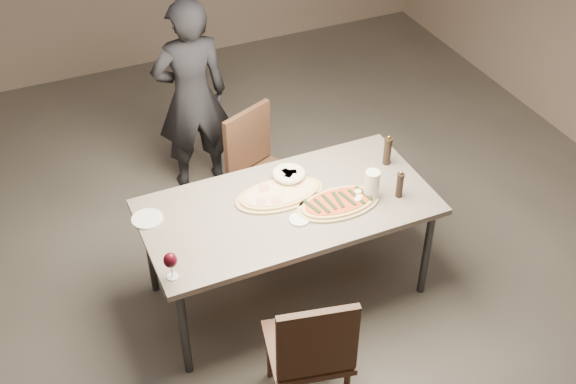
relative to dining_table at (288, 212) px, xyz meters
name	(u,v)px	position (x,y,z in m)	size (l,w,h in m)	color
room	(288,115)	(0.00, 0.00, 0.71)	(7.00, 7.00, 7.00)	#534E47
dining_table	(288,212)	(0.00, 0.00, 0.00)	(1.80, 0.90, 0.75)	slate
zucchini_pizza	(339,203)	(0.28, -0.13, 0.07)	(0.55, 0.30, 0.05)	tan
ham_pizza	(280,194)	(-0.01, 0.10, 0.07)	(0.58, 0.32, 0.04)	tan
bread_basket	(289,176)	(0.10, 0.21, 0.10)	(0.21, 0.21, 0.08)	beige
oil_dish	(299,220)	(0.00, -0.16, 0.06)	(0.12, 0.12, 0.01)	white
pepper_mill_left	(400,185)	(0.67, -0.20, 0.15)	(0.05, 0.05, 0.19)	black
pepper_mill_right	(387,151)	(0.77, 0.13, 0.16)	(0.06, 0.06, 0.22)	black
carafe	(372,185)	(0.50, -0.14, 0.15)	(0.09, 0.09, 0.19)	silver
wine_glass	(170,261)	(-0.83, -0.31, 0.18)	(0.08, 0.08, 0.17)	silver
side_plate	(147,219)	(-0.83, 0.21, 0.06)	(0.19, 0.19, 0.01)	white
chair_near	(312,349)	(-0.26, -0.91, -0.17)	(0.53, 0.53, 0.94)	#432A1C
chair_far	(260,166)	(0.10, 0.73, -0.17)	(0.58, 0.58, 0.94)	#432A1C
diner	(192,97)	(-0.16, 1.41, 0.09)	(0.57, 0.38, 1.56)	black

